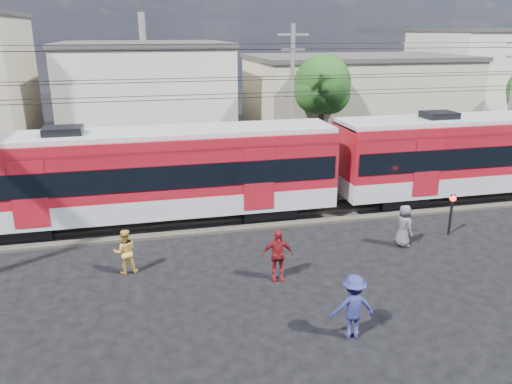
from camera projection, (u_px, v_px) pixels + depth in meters
ground at (246, 314)px, 15.01m from camera, size 120.00×120.00×0.00m
track_bed at (208, 219)px, 22.40m from camera, size 70.00×3.40×0.12m
rail_near at (211, 222)px, 21.67m from camera, size 70.00×0.12×0.12m
rail_far at (206, 211)px, 23.06m from camera, size 70.00×0.12×0.12m
commuter_train at (153, 172)px, 21.18m from camera, size 50.30×3.08×4.17m
building_midwest at (146, 91)px, 38.43m from camera, size 12.24×12.24×7.30m
building_mideast at (355, 96)px, 39.31m from camera, size 16.32×10.20×6.30m
building_east at (479, 76)px, 45.77m from camera, size 10.20×10.20×8.30m
utility_pole_mid at (292, 95)px, 28.81m from camera, size 1.80×0.24×8.50m
utility_pole_east at (512, 95)px, 31.02m from camera, size 1.80×0.24×8.00m
tree_near at (325, 86)px, 32.33m from camera, size 3.82×3.64×6.72m
pedestrian_b at (125, 252)px, 17.31m from camera, size 0.84×0.68×1.62m
pedestrian_c at (353, 307)px, 13.63m from camera, size 1.28×0.82×1.88m
pedestrian_d at (277, 255)px, 16.81m from camera, size 1.11×0.56×1.83m
pedestrian_e at (404, 226)px, 19.49m from camera, size 0.70×0.92×1.69m
crossing_signal at (452, 207)px, 20.47m from camera, size 0.26×0.26×1.75m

